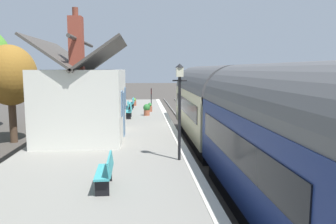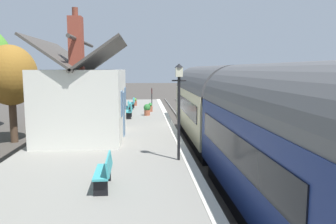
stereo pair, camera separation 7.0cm
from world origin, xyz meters
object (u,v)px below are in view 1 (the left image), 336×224
(bench_platform_end, at_px, (106,171))
(planter_bench_right, at_px, (150,107))
(planter_edge_near, at_px, (88,107))
(lamp_post_platform, at_px, (180,93))
(station_sign_board, at_px, (151,93))
(tree_behind_building, at_px, (10,76))
(planter_edge_far, at_px, (109,102))
(planter_by_door, at_px, (134,102))
(planter_bench_left, at_px, (147,109))
(bench_mid_platform, at_px, (129,111))
(station_building, at_px, (84,101))
(train, at_px, (233,116))
(bench_by_lamp, at_px, (127,107))
(bench_near_building, at_px, (132,103))

(bench_platform_end, xyz_separation_m, planter_bench_right, (16.40, -1.58, -0.17))
(planter_edge_near, xyz_separation_m, lamp_post_platform, (-13.34, -5.31, 1.97))
(station_sign_board, height_order, tree_behind_building, tree_behind_building)
(planter_edge_far, height_order, planter_by_door, planter_by_door)
(planter_bench_left, distance_m, lamp_post_platform, 11.61)
(bench_mid_platform, distance_m, station_sign_board, 6.91)
(lamp_post_platform, bearing_deg, bench_platform_end, 139.02)
(bench_mid_platform, xyz_separation_m, planter_bench_right, (3.46, -1.43, -0.17))
(station_building, relative_size, tree_behind_building, 1.06)
(station_building, xyz_separation_m, planter_by_door, (13.67, -2.02, -1.41))
(train, relative_size, planter_bench_left, 24.04)
(train, relative_size, bench_platform_end, 13.74)
(bench_by_lamp, bearing_deg, planter_by_door, -4.80)
(planter_bench_right, bearing_deg, tree_behind_building, 127.25)
(bench_by_lamp, relative_size, planter_edge_far, 1.58)
(bench_near_building, height_order, station_sign_board, station_sign_board)
(bench_platform_end, relative_size, station_sign_board, 0.90)
(station_building, height_order, bench_by_lamp, station_building)
(station_building, xyz_separation_m, bench_by_lamp, (8.36, -1.57, -1.24))
(station_building, relative_size, planter_edge_far, 6.53)
(bench_near_building, relative_size, planter_bench_right, 1.59)
(bench_by_lamp, bearing_deg, lamp_post_platform, -169.16)
(bench_platform_end, xyz_separation_m, planter_edge_near, (15.97, 3.03, -0.06))
(train, relative_size, planter_bench_right, 21.80)
(planter_bench_right, relative_size, station_sign_board, 0.57)
(planter_edge_far, xyz_separation_m, planter_bench_left, (-7.43, -3.33, 0.17))
(bench_near_building, bearing_deg, planter_edge_near, 123.54)
(bench_near_building, relative_size, planter_by_door, 1.78)
(station_building, distance_m, planter_bench_right, 10.16)
(planter_bench_right, bearing_deg, lamp_post_platform, -177.08)
(station_building, distance_m, bench_mid_platform, 6.45)
(station_building, relative_size, lamp_post_platform, 1.71)
(station_sign_board, bearing_deg, bench_near_building, 133.40)
(planter_bench_right, bearing_deg, station_sign_board, -3.61)
(planter_edge_near, xyz_separation_m, tree_behind_building, (-5.57, 3.29, 2.40))
(bench_by_lamp, height_order, lamp_post_platform, lamp_post_platform)
(planter_bench_right, bearing_deg, planter_edge_far, 35.44)
(bench_mid_platform, height_order, planter_edge_near, bench_mid_platform)
(bench_by_lamp, xyz_separation_m, station_sign_board, (4.37, -1.92, 0.71))
(bench_by_lamp, height_order, station_sign_board, station_sign_board)
(planter_by_door, height_order, station_sign_board, station_sign_board)
(bench_mid_platform, distance_m, planter_edge_near, 4.39)
(planter_edge_far, relative_size, planter_bench_right, 1.00)
(bench_near_building, xyz_separation_m, planter_edge_far, (3.38, 2.20, -0.22))
(bench_by_lamp, distance_m, planter_edge_far, 6.51)
(bench_by_lamp, distance_m, planter_edge_near, 2.99)
(bench_mid_platform, distance_m, planter_bench_left, 1.59)
(planter_by_door, height_order, lamp_post_platform, lamp_post_platform)
(train, relative_size, bench_mid_platform, 13.84)
(train, relative_size, tree_behind_building, 3.53)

